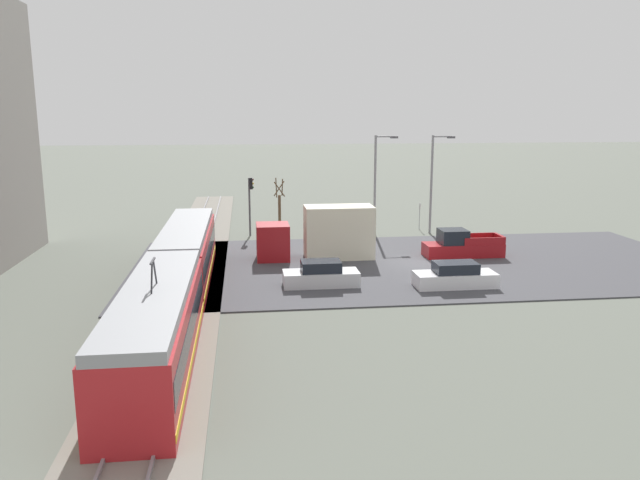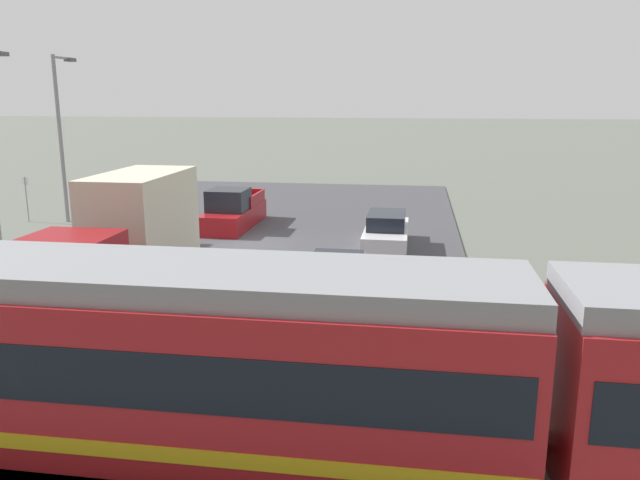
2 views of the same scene
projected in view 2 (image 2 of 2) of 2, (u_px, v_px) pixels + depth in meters
name	position (u px, v px, depth m)	size (l,w,h in m)	color
ground_plane	(249.00, 246.00, 26.82)	(320.00, 320.00, 0.00)	#60665B
road_surface	(249.00, 245.00, 26.81)	(18.14, 38.50, 0.08)	#424247
rail_bed	(41.00, 429.00, 12.00)	(71.89, 4.40, 0.22)	gray
light_rail_tram	(544.00, 381.00, 10.27)	(27.31, 2.80, 4.49)	#B21E23
box_truck	(128.00, 236.00, 20.59)	(2.42, 8.15, 3.66)	maroon
pickup_truck	(233.00, 212.00, 30.20)	(1.92, 5.57, 1.94)	maroon
sedan_car_0	(335.00, 286.00, 18.82)	(1.77, 4.46, 1.49)	silver
sedan_car_1	(386.00, 233.00, 26.18)	(1.78, 4.78, 1.46)	silver
street_lamp_near_crossing	(62.00, 127.00, 31.17)	(0.36, 1.95, 8.27)	gray
no_parking_sign	(26.00, 194.00, 31.67)	(0.32, 0.08, 2.32)	gray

